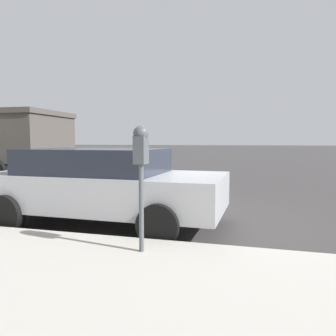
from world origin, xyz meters
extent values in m
plane|color=#3D3A3A|center=(0.00, 0.00, 0.00)|extent=(220.00, 220.00, 0.00)
cylinder|color=#4C5156|center=(-2.73, -0.65, 0.71)|extent=(0.06, 0.06, 1.10)
cube|color=#4C5156|center=(-2.73, -0.65, 1.43)|extent=(0.20, 0.14, 0.34)
sphere|color=#4C5156|center=(-2.73, -0.65, 1.63)|extent=(0.19, 0.19, 0.19)
cube|color=#B21919|center=(-2.62, -0.65, 1.39)|extent=(0.01, 0.11, 0.12)
cube|color=black|center=(-2.62, -0.65, 1.51)|extent=(0.01, 0.10, 0.08)
cube|color=#B7BABF|center=(-1.04, 0.68, 0.64)|extent=(2.01, 4.39, 0.63)
cube|color=#232833|center=(-1.04, 0.85, 1.18)|extent=(1.74, 2.47, 0.45)
cylinder|color=black|center=(-0.10, -0.69, 0.32)|extent=(0.23, 0.64, 0.64)
cylinder|color=black|center=(-2.03, -0.65, 0.32)|extent=(0.23, 0.64, 0.64)
cylinder|color=black|center=(-0.05, 2.01, 0.32)|extent=(0.23, 0.64, 0.64)
cylinder|color=black|center=(-1.98, 2.04, 0.32)|extent=(0.23, 0.64, 0.64)
cylinder|color=black|center=(3.98, 5.58, 0.52)|extent=(0.35, 1.05, 1.04)
camera|label=1|loc=(-6.51, -2.02, 1.54)|focal=35.00mm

